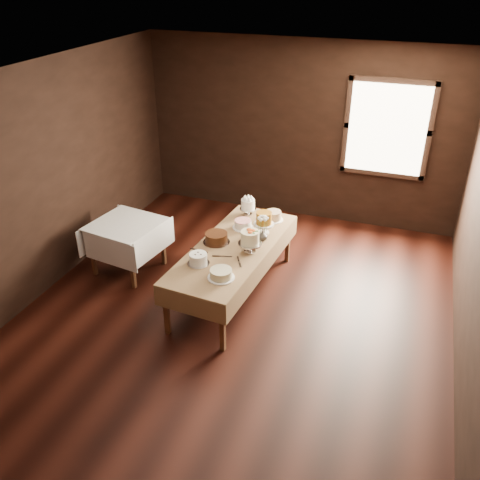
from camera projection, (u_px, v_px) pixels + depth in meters
name	position (u px, v px, depth m)	size (l,w,h in m)	color
floor	(234.00, 316.00, 6.22)	(5.00, 6.00, 0.01)	black
ceiling	(233.00, 79.00, 4.86)	(5.00, 6.00, 0.01)	beige
wall_back	(300.00, 132.00, 8.01)	(5.00, 0.02, 2.80)	black
wall_front	(61.00, 420.00, 3.08)	(5.00, 0.02, 2.80)	black
wall_left	(42.00, 182.00, 6.28)	(0.02, 6.00, 2.80)	black
window	(387.00, 129.00, 7.48)	(1.10, 0.05, 1.30)	#FFEABF
display_table	(233.00, 250.00, 6.33)	(1.06, 2.30, 0.69)	#482B1A
side_table	(126.00, 229.00, 6.85)	(0.97, 0.97, 0.71)	#482B1A
cake_meringue	(248.00, 208.00, 7.02)	(0.24, 0.24, 0.24)	silver
cake_speckled	(273.00, 216.00, 6.91)	(0.27, 0.27, 0.13)	white
cake_lattice	(243.00, 225.00, 6.71)	(0.30, 0.30, 0.10)	white
cake_caramel	(264.00, 224.00, 6.55)	(0.27, 0.27, 0.30)	white
cake_chocolate	(216.00, 238.00, 6.37)	(0.38, 0.38, 0.13)	silver
cake_flowers	(250.00, 243.00, 6.13)	(0.31, 0.31, 0.29)	silver
cake_swirl	(198.00, 259.00, 5.93)	(0.27, 0.27, 0.13)	silver
cake_cream	(221.00, 274.00, 5.68)	(0.34, 0.34, 0.11)	white
cake_server_a	(226.00, 256.00, 6.10)	(0.24, 0.03, 0.01)	silver
cake_server_b	(240.00, 264.00, 5.95)	(0.24, 0.03, 0.01)	silver
cake_server_c	(243.00, 235.00, 6.56)	(0.24, 0.03, 0.01)	silver
cake_server_d	(263.00, 240.00, 6.44)	(0.24, 0.03, 0.01)	silver
cake_server_e	(202.00, 251.00, 6.20)	(0.24, 0.03, 0.01)	silver
flower_vase	(263.00, 236.00, 6.42)	(0.12, 0.12, 0.13)	#2D2823
flower_bouquet	(263.00, 223.00, 6.34)	(0.14, 0.14, 0.20)	white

